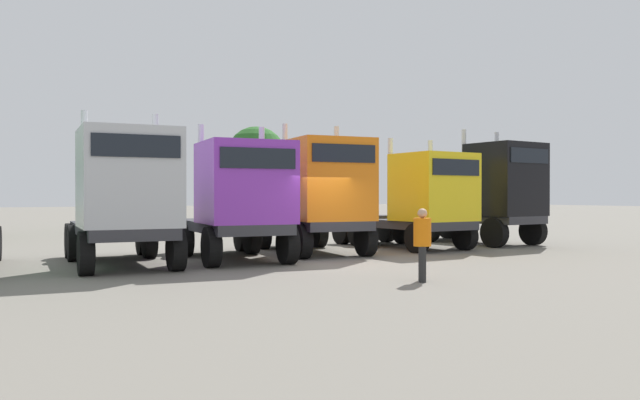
{
  "coord_description": "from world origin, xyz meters",
  "views": [
    {
      "loc": [
        -9.65,
        -15.51,
        1.96
      ],
      "look_at": [
        1.77,
        3.28,
        1.79
      ],
      "focal_mm": 35.9,
      "sensor_mm": 36.0,
      "label": 1
    }
  ],
  "objects_px": {
    "visitor_in_hivis": "(422,239)",
    "semi_truck_black": "(493,193)",
    "semi_truck_purple": "(239,199)",
    "semi_truck_yellow": "(422,200)",
    "semi_truck_silver": "(125,196)",
    "semi_truck_orange": "(320,195)"
  },
  "relations": [
    {
      "from": "semi_truck_orange",
      "to": "semi_truck_black",
      "type": "xyz_separation_m",
      "value": [
        8.03,
        -0.0,
        0.08
      ]
    },
    {
      "from": "semi_truck_orange",
      "to": "semi_truck_silver",
      "type": "bearing_deg",
      "value": -75.01
    },
    {
      "from": "semi_truck_orange",
      "to": "semi_truck_yellow",
      "type": "distance_m",
      "value": 4.18
    },
    {
      "from": "semi_truck_orange",
      "to": "semi_truck_yellow",
      "type": "bearing_deg",
      "value": 95.21
    },
    {
      "from": "semi_truck_silver",
      "to": "visitor_in_hivis",
      "type": "relative_size",
      "value": 3.83
    },
    {
      "from": "semi_truck_silver",
      "to": "semi_truck_purple",
      "type": "xyz_separation_m",
      "value": [
        3.28,
        -0.04,
        -0.1
      ]
    },
    {
      "from": "semi_truck_silver",
      "to": "semi_truck_yellow",
      "type": "distance_m",
      "value": 10.74
    },
    {
      "from": "semi_truck_purple",
      "to": "semi_truck_orange",
      "type": "bearing_deg",
      "value": 111.81
    },
    {
      "from": "semi_truck_black",
      "to": "visitor_in_hivis",
      "type": "distance_m",
      "value": 11.8
    },
    {
      "from": "semi_truck_black",
      "to": "visitor_in_hivis",
      "type": "bearing_deg",
      "value": -55.91
    },
    {
      "from": "semi_truck_purple",
      "to": "semi_truck_yellow",
      "type": "distance_m",
      "value": 7.46
    },
    {
      "from": "semi_truck_silver",
      "to": "semi_truck_black",
      "type": "bearing_deg",
      "value": 99.1
    },
    {
      "from": "semi_truck_orange",
      "to": "semi_truck_black",
      "type": "bearing_deg",
      "value": 98.31
    },
    {
      "from": "semi_truck_purple",
      "to": "semi_truck_black",
      "type": "relative_size",
      "value": 1.01
    },
    {
      "from": "semi_truck_purple",
      "to": "semi_truck_yellow",
      "type": "bearing_deg",
      "value": 102.35
    },
    {
      "from": "semi_truck_yellow",
      "to": "visitor_in_hivis",
      "type": "relative_size",
      "value": 3.52
    },
    {
      "from": "visitor_in_hivis",
      "to": "semi_truck_black",
      "type": "bearing_deg",
      "value": 73.31
    },
    {
      "from": "semi_truck_purple",
      "to": "semi_truck_yellow",
      "type": "xyz_separation_m",
      "value": [
        7.44,
        0.58,
        -0.07
      ]
    },
    {
      "from": "visitor_in_hivis",
      "to": "semi_truck_yellow",
      "type": "bearing_deg",
      "value": 87.1
    },
    {
      "from": "semi_truck_yellow",
      "to": "semi_truck_black",
      "type": "xyz_separation_m",
      "value": [
        3.86,
        0.23,
        0.27
      ]
    },
    {
      "from": "semi_truck_orange",
      "to": "semi_truck_purple",
      "type": "bearing_deg",
      "value": -67.74
    },
    {
      "from": "semi_truck_purple",
      "to": "semi_truck_yellow",
      "type": "relative_size",
      "value": 1.04
    }
  ]
}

